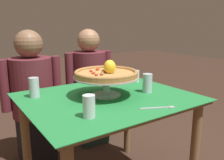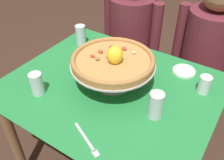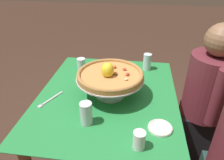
{
  "view_description": "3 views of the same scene",
  "coord_description": "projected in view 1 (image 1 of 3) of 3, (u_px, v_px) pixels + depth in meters",
  "views": [
    {
      "loc": [
        -0.83,
        -1.27,
        1.2
      ],
      "look_at": [
        0.04,
        0.01,
        0.84
      ],
      "focal_mm": 38.12,
      "sensor_mm": 36.0,
      "label": 1
    },
    {
      "loc": [
        0.56,
        -0.85,
        1.58
      ],
      "look_at": [
        0.01,
        0.0,
        0.77
      ],
      "focal_mm": 39.99,
      "sensor_mm": 36.0,
      "label": 2
    },
    {
      "loc": [
        1.14,
        0.19,
        1.53
      ],
      "look_at": [
        -0.05,
        0.02,
        0.82
      ],
      "focal_mm": 33.68,
      "sensor_mm": 36.0,
      "label": 3
    }
  ],
  "objects": [
    {
      "name": "dinner_fork",
      "position": [
        159.0,
        108.0,
        1.36
      ],
      "size": [
        0.19,
        0.1,
        0.01
      ],
      "color": "#B7B7C1",
      "rests_on": "dining_table"
    },
    {
      "name": "pizza_stand",
      "position": [
        106.0,
        82.0,
        1.58
      ],
      "size": [
        0.43,
        0.43,
        0.13
      ],
      "color": "#B7B7C1",
      "rests_on": "dining_table"
    },
    {
      "name": "water_glass_back_left",
      "position": [
        34.0,
        89.0,
        1.55
      ],
      "size": [
        0.06,
        0.06,
        0.13
      ],
      "color": "silver",
      "rests_on": "dining_table"
    },
    {
      "name": "water_glass_side_right",
      "position": [
        147.0,
        84.0,
        1.67
      ],
      "size": [
        0.07,
        0.07,
        0.13
      ],
      "color": "silver",
      "rests_on": "dining_table"
    },
    {
      "name": "diner_left",
      "position": [
        33.0,
        100.0,
        2.05
      ],
      "size": [
        0.51,
        0.37,
        1.16
      ],
      "color": "black",
      "rests_on": "ground"
    },
    {
      "name": "side_plate",
      "position": [
        114.0,
        80.0,
        2.0
      ],
      "size": [
        0.13,
        0.13,
        0.02
      ],
      "color": "white",
      "rests_on": "dining_table"
    },
    {
      "name": "dining_table",
      "position": [
        108.0,
        113.0,
        1.61
      ],
      "size": [
        1.08,
        0.91,
        0.73
      ],
      "color": "olive",
      "rests_on": "ground"
    },
    {
      "name": "water_glass_back_right",
      "position": [
        136.0,
        77.0,
        1.98
      ],
      "size": [
        0.06,
        0.06,
        0.1
      ],
      "color": "white",
      "rests_on": "dining_table"
    },
    {
      "name": "water_glass_front_left",
      "position": [
        89.0,
        108.0,
        1.22
      ],
      "size": [
        0.06,
        0.06,
        0.12
      ],
      "color": "silver",
      "rests_on": "dining_table"
    },
    {
      "name": "diner_right",
      "position": [
        90.0,
        89.0,
        2.41
      ],
      "size": [
        0.49,
        0.35,
        1.16
      ],
      "color": "#1E3833",
      "rests_on": "ground"
    },
    {
      "name": "pizza",
      "position": [
        107.0,
        73.0,
        1.56
      ],
      "size": [
        0.42,
        0.42,
        0.11
      ],
      "color": "#BC8447",
      "rests_on": "pizza_stand"
    }
  ]
}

